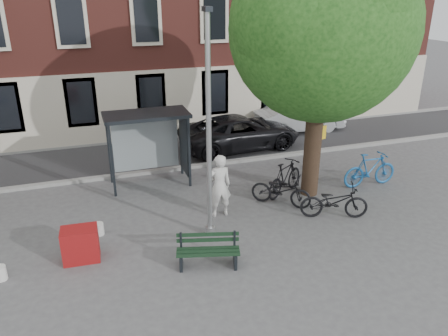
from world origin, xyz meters
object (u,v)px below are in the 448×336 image
bike_a (334,201)px  notice_sign (321,141)px  bench (208,252)px  car_dark (240,132)px  bike_b (370,170)px  car_silver (300,117)px  painter (219,186)px  lamppost (209,142)px  bike_d (285,178)px  red_stand (81,244)px  bus_shelter (158,131)px  bike_c (281,190)px

bike_a → notice_sign: bearing=0.3°
bench → car_dark: car_dark is taller
bike_b → car_silver: 6.65m
painter → lamppost: bearing=59.3°
car_dark → bike_b: bearing=-156.1°
lamppost → bike_d: bearing=28.6°
red_stand → notice_sign: 8.63m
bus_shelter → bike_d: (3.79, -2.37, -1.32)m
bike_d → red_stand: 6.95m
bus_shelter → bike_d: bearing=-32.0°
lamppost → bike_c: size_ratio=3.10×
car_dark → painter: bearing=148.2°
bus_shelter → bench: bus_shelter is taller
bike_b → lamppost: bearing=103.2°
painter → car_dark: painter is taller
lamppost → bench: size_ratio=3.70×
bus_shelter → bike_b: (6.91, -2.73, -1.30)m
lamppost → car_silver: (7.04, 7.99, -2.07)m
bike_a → bike_b: 2.94m
bench → bike_c: size_ratio=0.84×
bike_d → red_stand: (-6.68, -1.89, -0.14)m
bike_d → car_dark: 4.85m
bus_shelter → car_dark: size_ratio=0.54×
bike_c → car_dark: 5.60m
lamppost → bike_b: 6.81m
bike_b → car_dark: (-2.91, 5.20, 0.11)m
painter → notice_sign: size_ratio=0.93×
bike_b → bench: bearing=113.2°
bike_c → red_stand: bearing=142.3°
painter → red_stand: size_ratio=2.20×
bike_b → car_silver: size_ratio=0.47×
bike_a → bike_d: size_ratio=1.03×
lamppost → bench: (-0.49, -1.42, -2.41)m
bench → red_stand: (-3.01, 1.27, 0.08)m
bike_d → bus_shelter: bearing=25.3°
bus_shelter → bike_c: 4.73m
lamppost → bench: bearing=-108.9°
bike_c → bench: bearing=169.1°
bus_shelter → car_silver: (7.64, 3.88, -1.20)m
bike_c → notice_sign: size_ratio=0.93×
car_dark → car_silver: car_dark is taller
red_stand → notice_sign: size_ratio=0.42×
car_dark → car_silver: bearing=-74.2°
painter → bike_d: painter is taller
lamppost → bike_d: (3.18, 1.74, -2.19)m
bike_a → bench: bearing=125.3°
bike_c → red_stand: bike_c is taller
bench → red_stand: 3.27m
painter → bike_c: painter is taller
bench → bike_a: (4.34, 1.17, 0.16)m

